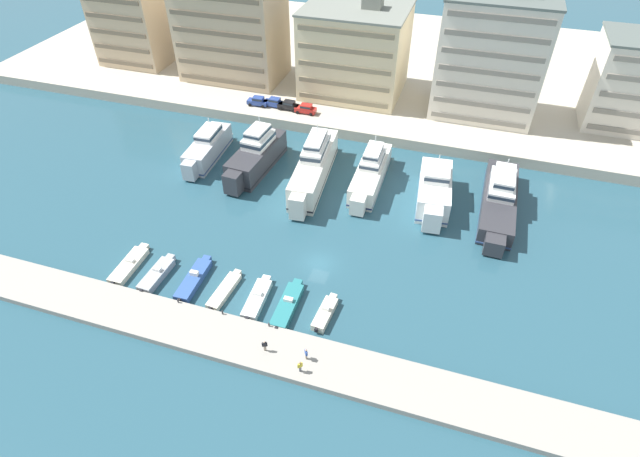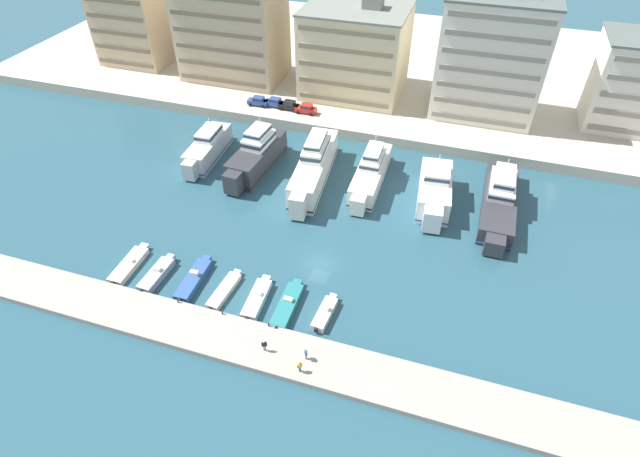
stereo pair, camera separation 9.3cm
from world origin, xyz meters
TOP-DOWN VIEW (x-y plane):
  - ground_plane at (0.00, 0.00)m, footprint 400.00×400.00m
  - quay_promenade at (0.00, 67.81)m, footprint 180.00×70.00m
  - pier_dock at (0.00, -15.43)m, footprint 120.00×6.19m
  - yacht_silver_far_left at (-26.69, 19.44)m, footprint 4.48×15.50m
  - yacht_charcoal_left at (-17.25, 18.98)m, footprint 5.79×17.32m
  - yacht_ivory_mid_left at (-6.82, 18.58)m, footprint 5.81×22.02m
  - yacht_ivory_center_left at (2.25, 20.59)m, footprint 4.20×18.19m
  - yacht_white_center at (12.87, 18.54)m, footprint 6.02×15.82m
  - yacht_charcoal_center_right at (22.63, 19.90)m, footprint 5.22×22.19m
  - motorboat_cream_far_left at (-24.28, -8.36)m, footprint 2.28×8.04m
  - motorboat_grey_left at (-19.67, -8.89)m, footprint 2.17×7.23m
  - motorboat_blue_mid_left at (-14.60, -8.17)m, footprint 2.25×8.42m
  - motorboat_cream_center_left at (-9.97, -8.65)m, footprint 2.15×7.33m
  - motorboat_white_center at (-5.37, -8.72)m, footprint 2.30×7.50m
  - motorboat_teal_center_right at (-1.34, -8.58)m, footprint 2.19×8.38m
  - motorboat_cream_mid_right at (3.50, -8.43)m, footprint 2.02×6.15m
  - car_blue_far_left at (-24.53, 37.02)m, footprint 4.16×2.05m
  - car_blue_left at (-21.24, 37.52)m, footprint 4.17×2.06m
  - car_black_mid_left at (-18.09, 37.24)m, footprint 4.14×2.00m
  - car_red_center_left at (-14.46, 36.87)m, footprint 4.11×1.93m
  - apartment_block_far_left at (-59.28, 51.79)m, footprint 15.27×16.26m
  - apartment_block_left at (-34.64, 48.75)m, footprint 21.26×13.56m
  - apartment_block_mid_left at (-8.19, 49.36)m, footprint 19.86×16.95m
  - apartment_block_center_left at (17.50, 47.37)m, footprint 18.78×12.50m
  - pedestrian_near_edge at (3.48, -15.54)m, footprint 0.45×0.53m
  - pedestrian_mid_deck at (3.38, -17.26)m, footprint 0.47×0.49m
  - pedestrian_far_side at (-1.31, -15.90)m, footprint 0.59×0.38m
  - bollard_west at (-14.32, -12.59)m, footprint 0.20×0.20m
  - bollard_west_mid at (-8.26, -12.59)m, footprint 0.20×0.20m
  - bollard_east_mid at (-2.20, -12.59)m, footprint 0.20×0.20m

SIDE VIEW (x-z plane):
  - ground_plane at x=0.00m, z-range 0.00..0.00m
  - motorboat_cream_center_left at x=-9.97m, z-range -0.04..0.78m
  - pier_dock at x=0.00m, z-range 0.00..0.82m
  - motorboat_cream_far_left at x=-24.28m, z-range -0.18..1.02m
  - motorboat_white_center at x=-5.37m, z-range -0.17..1.15m
  - motorboat_teal_center_right at x=-1.34m, z-range -0.20..1.18m
  - motorboat_blue_mid_left at x=-14.60m, z-range -0.28..1.28m
  - motorboat_cream_mid_right at x=3.50m, z-range -0.22..1.24m
  - motorboat_grey_left at x=-19.67m, z-range -0.20..1.27m
  - quay_promenade at x=0.00m, z-range 0.00..2.00m
  - bollard_west at x=-14.32m, z-range 0.85..1.46m
  - bollard_west_mid at x=-8.26m, z-range 0.85..1.46m
  - bollard_east_mid at x=-2.20m, z-range 0.85..1.46m
  - pedestrian_mid_deck at x=3.38m, z-range 0.98..2.62m
  - pedestrian_near_edge at x=3.48m, z-range 0.98..2.62m
  - pedestrian_far_side at x=-1.31m, z-range 0.98..2.63m
  - yacht_charcoal_center_right at x=22.63m, z-range -1.72..5.73m
  - yacht_silver_far_left at x=-26.69m, z-range -1.33..5.48m
  - yacht_ivory_center_left at x=2.25m, z-range -1.68..5.99m
  - yacht_white_center at x=12.87m, z-range -1.38..6.10m
  - yacht_charcoal_left at x=-17.25m, z-range -1.78..7.06m
  - yacht_ivory_mid_left at x=-6.82m, z-range -1.76..7.33m
  - car_blue_far_left at x=-24.53m, z-range 2.07..3.87m
  - car_blue_left at x=-21.24m, z-range 2.07..3.87m
  - car_black_mid_left at x=-18.09m, z-range 2.07..3.87m
  - car_red_center_left at x=-14.46m, z-range 2.07..3.87m
  - apartment_block_mid_left at x=-8.19m, z-range 1.04..19.86m
  - apartment_block_far_left at x=-59.28m, z-range 1.06..23.29m
  - apartment_block_center_left at x=17.50m, z-range 1.06..24.66m
  - apartment_block_left at x=-34.64m, z-range 1.05..26.28m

